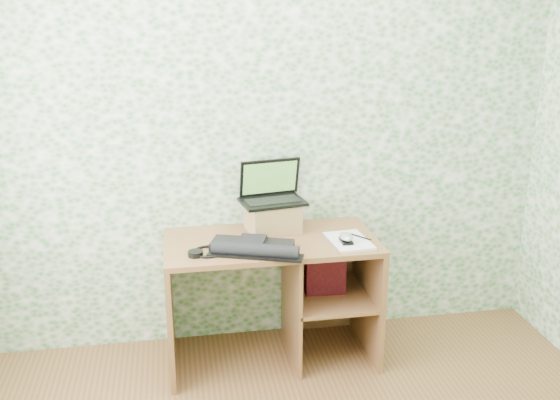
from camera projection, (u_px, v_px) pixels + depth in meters
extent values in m
plane|color=white|center=(262.00, 133.00, 3.65)|extent=(3.50, 0.00, 3.50)
cube|color=brown|center=(271.00, 242.00, 3.54)|extent=(1.20, 0.60, 0.03)
cube|color=brown|center=(170.00, 310.00, 3.55)|extent=(0.03, 0.60, 0.72)
cube|color=brown|center=(367.00, 294.00, 3.75)|extent=(0.03, 0.60, 0.72)
cube|color=brown|center=(291.00, 300.00, 3.67)|extent=(0.02, 0.56, 0.72)
cube|color=brown|center=(330.00, 294.00, 3.70)|extent=(0.46, 0.56, 0.02)
cube|color=brown|center=(320.00, 277.00, 3.98)|extent=(0.48, 0.02, 0.72)
cube|color=olive|center=(273.00, 217.00, 3.65)|extent=(0.32, 0.28, 0.17)
cube|color=black|center=(273.00, 202.00, 3.62)|extent=(0.40, 0.30, 0.02)
cube|color=black|center=(273.00, 200.00, 3.60)|extent=(0.33, 0.19, 0.00)
cube|color=black|center=(270.00, 177.00, 3.67)|extent=(0.37, 0.12, 0.23)
cube|color=#37641C|center=(270.00, 178.00, 3.67)|extent=(0.33, 0.10, 0.19)
cube|color=black|center=(252.00, 245.00, 3.41)|extent=(0.48, 0.30, 0.04)
cube|color=black|center=(252.00, 243.00, 3.41)|extent=(0.18, 0.18, 0.06)
cylinder|color=black|center=(255.00, 250.00, 3.30)|extent=(0.47, 0.22, 0.07)
cube|color=black|center=(255.00, 255.00, 3.30)|extent=(0.51, 0.27, 0.01)
torus|color=black|center=(208.00, 252.00, 3.35)|extent=(0.22, 0.22, 0.01)
cylinder|color=black|center=(196.00, 254.00, 3.30)|extent=(0.08, 0.08, 0.03)
cylinder|color=black|center=(221.00, 247.00, 3.39)|extent=(0.08, 0.08, 0.03)
cube|color=silver|center=(349.00, 241.00, 3.50)|extent=(0.24, 0.32, 0.01)
ellipsoid|color=silver|center=(346.00, 239.00, 3.46)|extent=(0.08, 0.12, 0.04)
cylinder|color=black|center=(361.00, 237.00, 3.53)|extent=(0.09, 0.12, 0.01)
cube|color=maroon|center=(326.00, 272.00, 3.65)|extent=(0.24, 0.09, 0.28)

